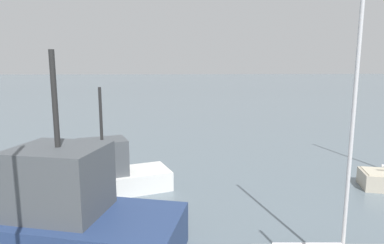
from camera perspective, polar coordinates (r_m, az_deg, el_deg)
fishing_boat_1 at (r=17.03m, az=-15.94°, el=-9.04°), size 7.62×4.38×5.27m
fishing_boat_2 at (r=12.39m, az=-22.78°, el=-14.97°), size 9.32×5.44×6.74m
channel_buoy_1 at (r=21.06m, az=-22.75°, el=-7.29°), size 0.78×0.78×1.77m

